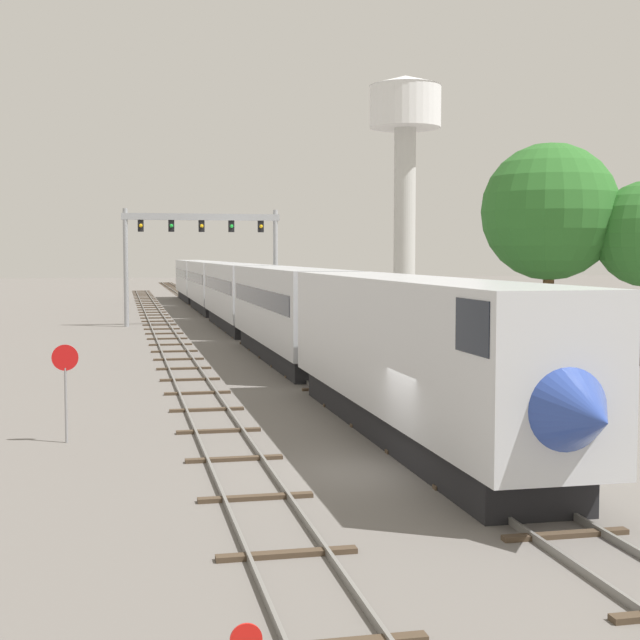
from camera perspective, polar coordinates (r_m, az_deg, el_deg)
name	(u,v)px	position (r m, az deg, el deg)	size (l,w,h in m)	color
ground_plane	(381,471)	(23.72, 3.81, -9.31)	(400.00, 400.00, 0.00)	slate
track_main	(217,315)	(82.78, -6.35, 0.29)	(2.60, 200.00, 0.16)	slate
track_near	(166,336)	(62.48, -9.50, -0.96)	(2.60, 160.00, 0.16)	slate
passenger_train	(236,293)	(68.81, -5.18, 1.65)	(3.04, 104.78, 4.80)	silver
signal_gantry	(202,241)	(71.82, -7.32, 4.88)	(12.10, 0.49, 8.97)	#999BA0
water_tower	(405,129)	(112.35, 5.28, 11.67)	(8.62, 8.62, 26.62)	beige
stop_sign	(65,379)	(27.85, -15.44, -3.54)	(0.76, 0.08, 2.88)	gray
trackside_tree_left	(550,212)	(48.22, 14.00, 6.47)	(6.91, 6.91, 11.10)	brown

